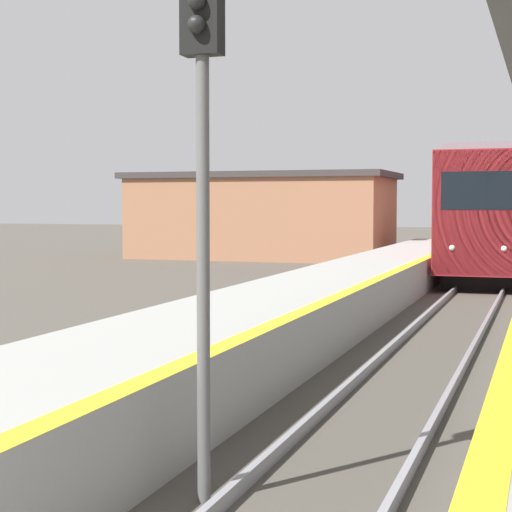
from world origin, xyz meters
TOP-DOWN VIEW (x-y plane):
  - train at (0.00, 33.75)m, footprint 2.75×19.93m
  - signal_near at (-0.95, 4.71)m, footprint 0.36×0.31m
  - station_building at (-11.78, 38.80)m, footprint 13.25×6.56m

SIDE VIEW (x-z plane):
  - station_building at x=-11.78m, z-range 0.01..4.32m
  - train at x=0.00m, z-range 0.04..4.66m
  - signal_near at x=-0.95m, z-range 0.96..5.91m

